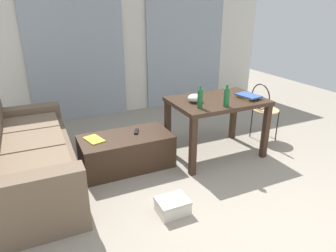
{
  "coord_description": "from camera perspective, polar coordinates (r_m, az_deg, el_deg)",
  "views": [
    {
      "loc": [
        -1.8,
        -1.55,
        1.87
      ],
      "look_at": [
        -0.27,
        1.71,
        0.42
      ],
      "focal_mm": 32.5,
      "sensor_mm": 36.0,
      "label": 1
    }
  ],
  "objects": [
    {
      "name": "shoebox",
      "position": [
        3.01,
        0.86,
        -14.75
      ],
      "size": [
        0.3,
        0.25,
        0.15
      ],
      "color": "beige",
      "rests_on": "ground"
    },
    {
      "name": "bottle_near",
      "position": [
        3.47,
        6.03,
        5.12
      ],
      "size": [
        0.06,
        0.06,
        0.26
      ],
      "color": "#195B2D",
      "rests_on": "craft_table"
    },
    {
      "name": "craft_table",
      "position": [
        3.9,
        9.18,
        3.38
      ],
      "size": [
        1.16,
        0.78,
        0.76
      ],
      "color": "#382619",
      "rests_on": "ground"
    },
    {
      "name": "ground_plane",
      "position": [
        3.98,
        5.05,
        -6.17
      ],
      "size": [
        8.97,
        8.97,
        0.0
      ],
      "primitive_type": "plane",
      "color": "gray"
    },
    {
      "name": "coffee_table",
      "position": [
        3.75,
        -7.83,
        -4.72
      ],
      "size": [
        1.09,
        0.57,
        0.41
      ],
      "color": "#382619",
      "rests_on": "ground"
    },
    {
      "name": "bottle_far",
      "position": [
        3.57,
        10.92,
        5.31
      ],
      "size": [
        0.07,
        0.07,
        0.26
      ],
      "color": "#195B2D",
      "rests_on": "craft_table"
    },
    {
      "name": "tv_remote_primary",
      "position": [
        3.75,
        -5.94,
        -1.02
      ],
      "size": [
        0.11,
        0.16,
        0.02
      ],
      "primitive_type": "cube",
      "rotation": [
        0.0,
        0.0,
        -0.44
      ],
      "color": "black",
      "rests_on": "coffee_table"
    },
    {
      "name": "wall_back",
      "position": [
        5.61,
        -6.54,
        16.33
      ],
      "size": [
        5.26,
        0.1,
        2.67
      ],
      "primitive_type": "cube",
      "color": "silver",
      "rests_on": "ground"
    },
    {
      "name": "curtains",
      "position": [
        5.55,
        -6.19,
        15.1
      ],
      "size": [
        3.59,
        0.03,
        2.44
      ],
      "color": "#99A3AD",
      "rests_on": "ground"
    },
    {
      "name": "bowl",
      "position": [
        3.7,
        5.09,
        5.24
      ],
      "size": [
        0.18,
        0.18,
        0.1
      ],
      "primitive_type": "ellipsoid",
      "color": "beige",
      "rests_on": "craft_table"
    },
    {
      "name": "scissors",
      "position": [
        4.16,
        10.97,
        6.15
      ],
      "size": [
        0.05,
        0.11,
        0.0
      ],
      "color": "#9EA0A5",
      "rests_on": "craft_table"
    },
    {
      "name": "wire_chair",
      "position": [
        4.54,
        17.43,
        3.71
      ],
      "size": [
        0.37,
        0.37,
        0.85
      ],
      "color": "tan",
      "rests_on": "ground"
    },
    {
      "name": "couch",
      "position": [
        3.64,
        -25.08,
        -5.82
      ],
      "size": [
        0.91,
        2.09,
        0.73
      ],
      "color": "brown",
      "rests_on": "ground"
    },
    {
      "name": "book_stack",
      "position": [
        3.99,
        14.72,
        5.45
      ],
      "size": [
        0.25,
        0.32,
        0.04
      ],
      "color": "gold",
      "rests_on": "craft_table"
    },
    {
      "name": "magazine",
      "position": [
        3.62,
        -13.7,
        -2.47
      ],
      "size": [
        0.22,
        0.29,
        0.01
      ],
      "primitive_type": "cube",
      "rotation": [
        0.0,
        0.0,
        0.27
      ],
      "color": "gold",
      "rests_on": "coffee_table"
    }
  ]
}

